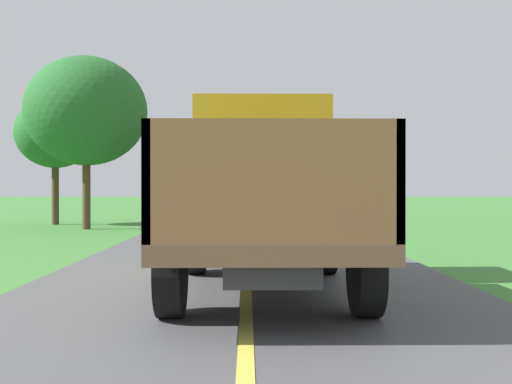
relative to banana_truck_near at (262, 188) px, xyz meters
The scene contains 4 objects.
banana_truck_near is the anchor object (origin of this frame).
banana_truck_far 11.33m from the banana_truck_near, 89.88° to the left, with size 2.38×5.81×2.80m.
roadside_tree_near_left 17.70m from the banana_truck_near, 116.52° to the left, with size 3.13×3.13×5.06m.
roadside_tree_mid_right 14.47m from the banana_truck_near, 114.50° to the left, with size 4.27×4.27×6.09m.
Camera 1 is at (0.02, 2.61, 1.48)m, focal length 43.91 mm.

